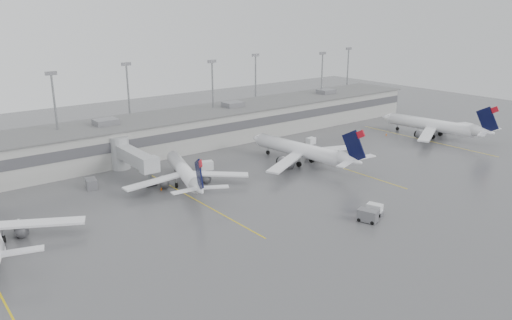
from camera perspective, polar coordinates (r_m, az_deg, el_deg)
ground at (r=84.64m, az=12.17°, el=-6.52°), size 260.00×260.00×0.00m
terminal at (r=126.24m, az=-8.18°, el=3.48°), size 152.00×17.00×9.45m
light_masts at (r=129.66m, az=-9.61°, el=7.31°), size 142.40×8.00×20.60m
jet_bridge_right at (r=106.86m, az=-14.39°, el=0.49°), size 4.00×17.20×7.00m
stand_markings at (r=100.43m, az=1.70°, el=-2.34°), size 105.25×40.00×0.01m
jet_mid_left at (r=97.60m, az=-8.11°, el=-1.38°), size 23.47×26.71×8.90m
jet_mid_right at (r=110.42m, az=5.49°, el=1.12°), size 28.38×31.98×10.36m
jet_far_right at (r=142.03m, az=19.85°, el=3.76°), size 28.50×32.14×10.42m
baggage_tug at (r=86.26m, az=13.38°, el=-5.62°), size 2.67×3.34×1.88m
baggage_cart at (r=83.12m, az=12.64°, el=-6.21°), size 2.74×3.56×2.02m
gse_uld_b at (r=107.43m, az=-5.65°, el=-0.61°), size 3.00×2.45×1.84m
gse_uld_c at (r=128.09m, az=6.29°, el=2.20°), size 2.43×1.77×1.61m
gse_loader at (r=100.92m, az=-18.32°, el=-2.57°), size 2.42×3.31×1.88m
cone_b at (r=96.65m, az=-10.77°, el=-3.25°), size 0.38×0.38×0.60m
cone_c at (r=118.25m, az=7.50°, el=0.69°), size 0.48×0.48×0.76m
cone_d at (r=140.70m, az=14.66°, el=2.87°), size 0.40×0.40×0.64m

